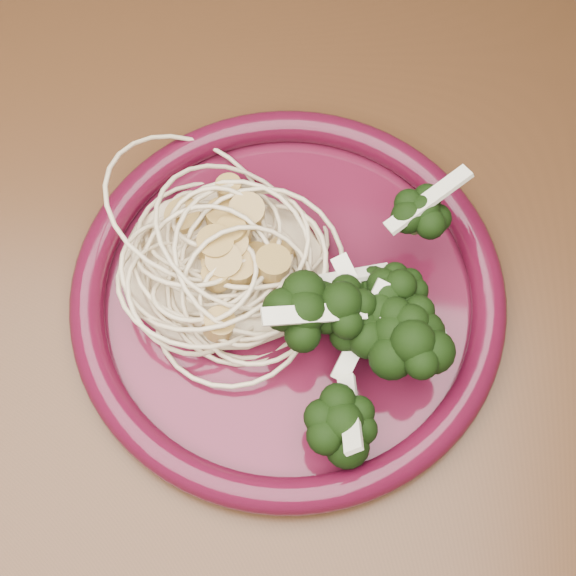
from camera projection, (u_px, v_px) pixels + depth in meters
The scene contains 6 objects.
dining_table at pixel (165, 257), 0.67m from camera, with size 1.20×0.80×0.75m.
dinner_plate at pixel (288, 294), 0.54m from camera, with size 0.36×0.36×0.02m.
spaghetti_pile at pixel (221, 259), 0.53m from camera, with size 0.14×0.12×0.03m, color beige.
scallop_cluster at pixel (217, 234), 0.50m from camera, with size 0.12×0.12×0.04m, color #AD8942, non-canonical shape.
broccoli_pile at pixel (374, 315), 0.51m from camera, with size 0.09×0.15×0.05m, color black.
onion_garnish at pixel (379, 294), 0.48m from camera, with size 0.07×0.10×0.06m, color beige, non-canonical shape.
Camera 1 is at (0.15, -0.28, 1.25)m, focal length 50.00 mm.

